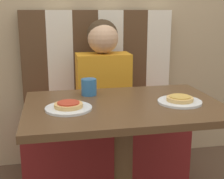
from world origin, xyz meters
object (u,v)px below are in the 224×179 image
(plate_right, at_px, (180,102))
(drinking_cup, at_px, (89,87))
(person, at_px, (103,68))
(pizza_right, at_px, (180,98))
(pizza_left, at_px, (68,105))
(plate_left, at_px, (69,108))

(plate_right, height_order, drinking_cup, drinking_cup)
(person, relative_size, pizza_right, 5.02)
(pizza_right, bearing_deg, pizza_left, 180.00)
(pizza_left, xyz_separation_m, pizza_right, (0.57, 0.00, 0.00))
(person, relative_size, drinking_cup, 7.41)
(plate_right, xyz_separation_m, pizza_right, (0.00, 0.00, 0.02))
(plate_right, relative_size, drinking_cup, 2.44)
(pizza_left, xyz_separation_m, drinking_cup, (0.13, 0.25, 0.02))
(plate_left, bearing_deg, plate_right, 0.00)
(plate_left, distance_m, pizza_right, 0.58)
(pizza_left, bearing_deg, pizza_right, 0.00)
(person, xyz_separation_m, pizza_right, (0.29, -0.69, -0.05))
(plate_left, relative_size, pizza_left, 1.65)
(person, bearing_deg, pizza_left, -112.70)
(plate_left, bearing_deg, person, 67.30)
(pizza_left, relative_size, pizza_right, 1.00)
(drinking_cup, bearing_deg, pizza_left, -117.85)
(person, distance_m, plate_right, 0.75)
(plate_right, height_order, pizza_right, pizza_right)
(plate_left, height_order, pizza_left, pizza_left)
(plate_right, xyz_separation_m, pizza_left, (-0.57, 0.00, 0.02))
(person, distance_m, pizza_right, 0.75)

